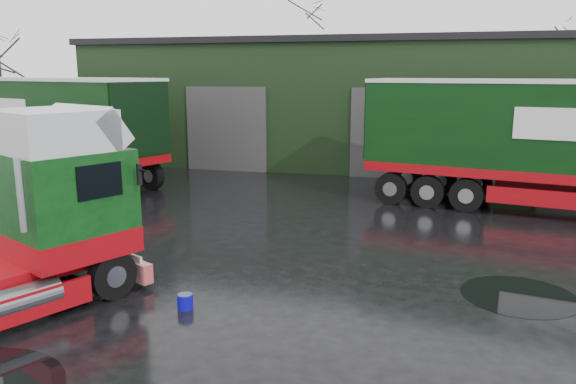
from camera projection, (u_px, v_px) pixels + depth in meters
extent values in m
plane|color=black|center=(252.00, 285.00, 12.54)|extent=(100.00, 100.00, 0.00)
cube|color=black|center=(405.00, 104.00, 30.29)|extent=(32.00, 12.00, 6.00)
cube|color=black|center=(408.00, 44.00, 29.63)|extent=(32.40, 12.40, 0.30)
cylinder|color=#0C08AF|center=(185.00, 302.00, 11.28)|extent=(0.35, 0.35, 0.30)
cylinder|color=black|center=(519.00, 296.00, 11.95)|extent=(2.41, 2.41, 0.01)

